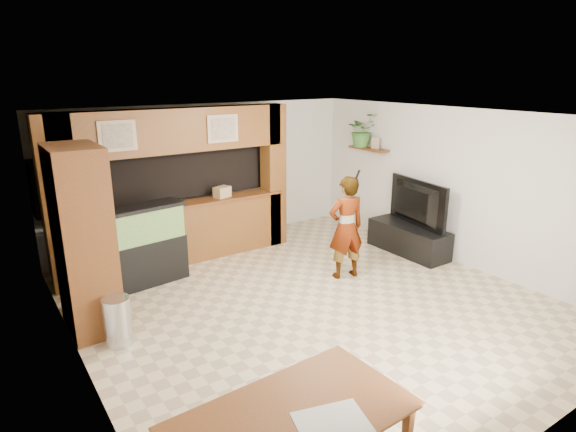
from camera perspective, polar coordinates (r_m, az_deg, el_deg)
floor at (r=6.95m, az=2.67°, el=-10.19°), size 6.50×6.50×0.00m
ceiling at (r=6.22m, az=2.99°, el=11.71°), size 6.50×6.50×0.00m
wall_back at (r=9.19m, az=-9.48°, el=4.91°), size 6.00×0.00×6.00m
wall_left at (r=5.32m, az=-24.08°, el=-5.03°), size 0.00×6.50×6.50m
wall_right at (r=8.56m, az=19.13°, el=3.35°), size 0.00×6.50×6.50m
partition at (r=8.28m, az=-13.64°, el=3.47°), size 4.20×0.99×2.60m
wall_clock at (r=6.12m, az=-26.20°, el=3.29°), size 0.05×0.25×0.25m
wall_shelf at (r=9.64m, az=9.52°, el=7.87°), size 0.25×0.90×0.04m
pantry_cabinet at (r=6.39m, az=-23.09°, el=-2.69°), size 0.58×0.95×2.33m
trash_can at (r=6.18m, az=-19.53°, el=-11.68°), size 0.33×0.33×0.60m
aquarium at (r=7.63m, az=-16.29°, el=-3.37°), size 1.12×0.42×1.24m
tv_stand at (r=8.94m, az=14.08°, el=-2.67°), size 0.56×1.52×0.51m
television at (r=8.75m, az=14.38°, el=1.44°), size 0.41×1.44×0.82m
photo_frame at (r=9.50m, az=10.31°, el=8.49°), size 0.06×0.17×0.22m
potted_plant at (r=9.71m, az=8.76°, el=10.04°), size 0.60×0.53×0.66m
person at (r=7.54m, az=6.90°, el=-1.36°), size 0.66×0.51×1.64m
microphone at (r=7.23m, az=8.27°, el=4.90°), size 0.03×0.10×0.15m
newspaper_a at (r=3.87m, az=5.20°, el=-23.16°), size 0.61×0.51×0.01m
counter_box at (r=8.47m, az=-7.81°, el=2.84°), size 0.33×0.27×0.19m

